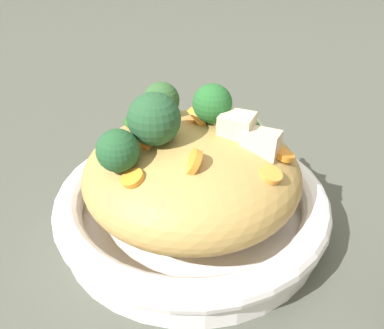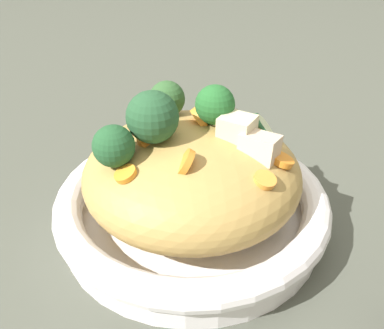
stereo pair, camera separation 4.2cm
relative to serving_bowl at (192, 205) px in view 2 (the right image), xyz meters
The scene contains 7 objects.
ground_plane 0.03m from the serving_bowl, ahead, with size 3.00×3.00×0.00m, color #494B41.
serving_bowl is the anchor object (origin of this frame).
noodle_heap 0.04m from the serving_bowl, 29.15° to the left, with size 0.23×0.23×0.10m.
broccoli_florets 0.11m from the serving_bowl, 101.87° to the right, with size 0.13×0.15×0.07m.
carrot_coins 0.09m from the serving_bowl, 13.99° to the left, with size 0.12×0.17×0.04m.
zucchini_slices 0.09m from the serving_bowl, 168.25° to the left, with size 0.05×0.17×0.04m.
chicken_chunks 0.10m from the serving_bowl, 76.23° to the left, with size 0.10×0.07×0.04m.
Camera 2 is at (0.35, -0.06, 0.30)m, focal length 37.95 mm.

